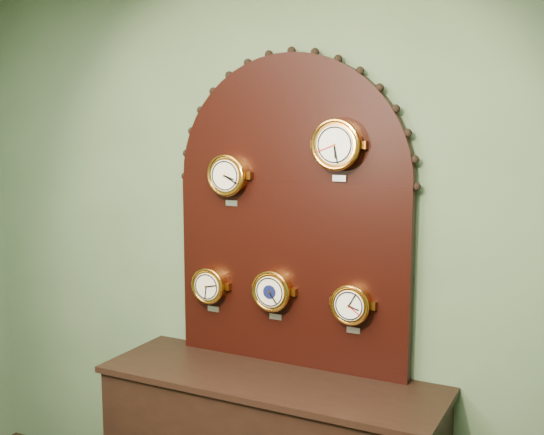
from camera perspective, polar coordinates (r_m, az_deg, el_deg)
The scene contains 7 objects.
wall_back at distance 3.34m, azimuth 1.95°, elevation -2.51°, with size 4.00×4.00×0.00m, color #4E6847.
display_board at distance 3.26m, azimuth 1.59°, elevation 1.25°, with size 1.26×0.06×1.53m.
roman_clock at distance 3.34m, azimuth -3.70°, elevation 3.55°, with size 0.21×0.08×0.26m.
arabic_clock at distance 3.07m, azimuth 5.47°, elevation 6.09°, with size 0.23×0.08×0.29m.
hygrometer at distance 3.49m, azimuth -5.23°, elevation -5.67°, with size 0.19×0.08×0.24m.
barometer at distance 3.31m, azimuth 0.05°, elevation -6.13°, with size 0.20×0.08×0.26m.
tide_clock at distance 3.16m, azimuth 6.66°, elevation -7.21°, with size 0.19×0.08×0.24m.
Camera 1 is at (1.39, -0.47, 2.02)m, focal length 45.01 mm.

